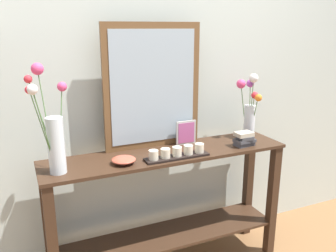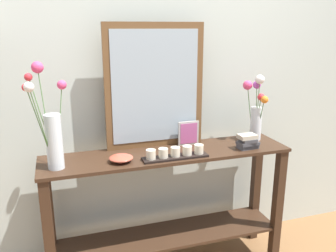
{
  "view_description": "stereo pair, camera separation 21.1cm",
  "coord_description": "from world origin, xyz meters",
  "px_view_note": "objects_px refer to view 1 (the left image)",
  "views": [
    {
      "loc": [
        -0.82,
        -1.86,
        1.56
      ],
      "look_at": [
        0.0,
        0.0,
        0.99
      ],
      "focal_mm": 37.72,
      "sensor_mm": 36.0,
      "label": 1
    },
    {
      "loc": [
        -0.63,
        -1.94,
        1.56
      ],
      "look_at": [
        0.0,
        0.0,
        0.99
      ],
      "focal_mm": 37.72,
      "sensor_mm": 36.0,
      "label": 2
    }
  ],
  "objects_px": {
    "mirror_leaning": "(153,87)",
    "decorative_bowl": "(124,160)",
    "tall_vase_left": "(53,132)",
    "vase_right": "(250,108)",
    "candle_tray": "(177,153)",
    "book_stack": "(244,139)",
    "console_table": "(168,199)",
    "picture_frame_small": "(186,133)"
  },
  "relations": [
    {
      "from": "decorative_bowl",
      "to": "picture_frame_small",
      "type": "bearing_deg",
      "value": 19.29
    },
    {
      "from": "tall_vase_left",
      "to": "book_stack",
      "type": "relative_size",
      "value": 4.2
    },
    {
      "from": "candle_tray",
      "to": "book_stack",
      "type": "height_order",
      "value": "book_stack"
    },
    {
      "from": "mirror_leaning",
      "to": "picture_frame_small",
      "type": "height_order",
      "value": "mirror_leaning"
    },
    {
      "from": "console_table",
      "to": "vase_right",
      "type": "height_order",
      "value": "vase_right"
    },
    {
      "from": "decorative_bowl",
      "to": "tall_vase_left",
      "type": "bearing_deg",
      "value": 176.58
    },
    {
      "from": "console_table",
      "to": "book_stack",
      "type": "height_order",
      "value": "book_stack"
    },
    {
      "from": "console_table",
      "to": "decorative_bowl",
      "type": "relative_size",
      "value": 11.13
    },
    {
      "from": "console_table",
      "to": "book_stack",
      "type": "relative_size",
      "value": 11.24
    },
    {
      "from": "candle_tray",
      "to": "book_stack",
      "type": "relative_size",
      "value": 2.88
    },
    {
      "from": "mirror_leaning",
      "to": "book_stack",
      "type": "distance_m",
      "value": 0.68
    },
    {
      "from": "tall_vase_left",
      "to": "vase_right",
      "type": "height_order",
      "value": "tall_vase_left"
    },
    {
      "from": "console_table",
      "to": "vase_right",
      "type": "relative_size",
      "value": 3.42
    },
    {
      "from": "picture_frame_small",
      "to": "tall_vase_left",
      "type": "bearing_deg",
      "value": -170.22
    },
    {
      "from": "tall_vase_left",
      "to": "book_stack",
      "type": "distance_m",
      "value": 1.18
    },
    {
      "from": "mirror_leaning",
      "to": "candle_tray",
      "type": "height_order",
      "value": "mirror_leaning"
    },
    {
      "from": "console_table",
      "to": "picture_frame_small",
      "type": "height_order",
      "value": "picture_frame_small"
    },
    {
      "from": "decorative_bowl",
      "to": "console_table",
      "type": "bearing_deg",
      "value": 12.75
    },
    {
      "from": "mirror_leaning",
      "to": "tall_vase_left",
      "type": "relative_size",
      "value": 1.35
    },
    {
      "from": "tall_vase_left",
      "to": "candle_tray",
      "type": "height_order",
      "value": "tall_vase_left"
    },
    {
      "from": "vase_right",
      "to": "picture_frame_small",
      "type": "bearing_deg",
      "value": 175.84
    },
    {
      "from": "tall_vase_left",
      "to": "decorative_bowl",
      "type": "bearing_deg",
      "value": -3.42
    },
    {
      "from": "mirror_leaning",
      "to": "book_stack",
      "type": "bearing_deg",
      "value": -23.29
    },
    {
      "from": "candle_tray",
      "to": "vase_right",
      "type": "bearing_deg",
      "value": 15.11
    },
    {
      "from": "mirror_leaning",
      "to": "picture_frame_small",
      "type": "distance_m",
      "value": 0.37
    },
    {
      "from": "vase_right",
      "to": "decorative_bowl",
      "type": "bearing_deg",
      "value": -172.04
    },
    {
      "from": "candle_tray",
      "to": "book_stack",
      "type": "distance_m",
      "value": 0.49
    },
    {
      "from": "tall_vase_left",
      "to": "vase_right",
      "type": "distance_m",
      "value": 1.31
    },
    {
      "from": "vase_right",
      "to": "book_stack",
      "type": "height_order",
      "value": "vase_right"
    },
    {
      "from": "console_table",
      "to": "decorative_bowl",
      "type": "height_order",
      "value": "decorative_bowl"
    },
    {
      "from": "tall_vase_left",
      "to": "picture_frame_small",
      "type": "bearing_deg",
      "value": 9.78
    },
    {
      "from": "console_table",
      "to": "picture_frame_small",
      "type": "xyz_separation_m",
      "value": [
        0.17,
        0.1,
        0.39
      ]
    },
    {
      "from": "candle_tray",
      "to": "decorative_bowl",
      "type": "relative_size",
      "value": 2.85
    },
    {
      "from": "picture_frame_small",
      "to": "book_stack",
      "type": "xyz_separation_m",
      "value": [
        0.33,
        -0.18,
        -0.03
      ]
    },
    {
      "from": "console_table",
      "to": "decorative_bowl",
      "type": "bearing_deg",
      "value": -167.25
    },
    {
      "from": "mirror_leaning",
      "to": "vase_right",
      "type": "distance_m",
      "value": 0.7
    },
    {
      "from": "candle_tray",
      "to": "decorative_bowl",
      "type": "height_order",
      "value": "candle_tray"
    },
    {
      "from": "mirror_leaning",
      "to": "decorative_bowl",
      "type": "relative_size",
      "value": 5.61
    },
    {
      "from": "mirror_leaning",
      "to": "book_stack",
      "type": "xyz_separation_m",
      "value": [
        0.54,
        -0.23,
        -0.34
      ]
    },
    {
      "from": "mirror_leaning",
      "to": "vase_right",
      "type": "bearing_deg",
      "value": -6.92
    },
    {
      "from": "vase_right",
      "to": "book_stack",
      "type": "xyz_separation_m",
      "value": [
        -0.14,
        -0.15,
        -0.16
      ]
    },
    {
      "from": "vase_right",
      "to": "candle_tray",
      "type": "bearing_deg",
      "value": -164.89
    }
  ]
}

